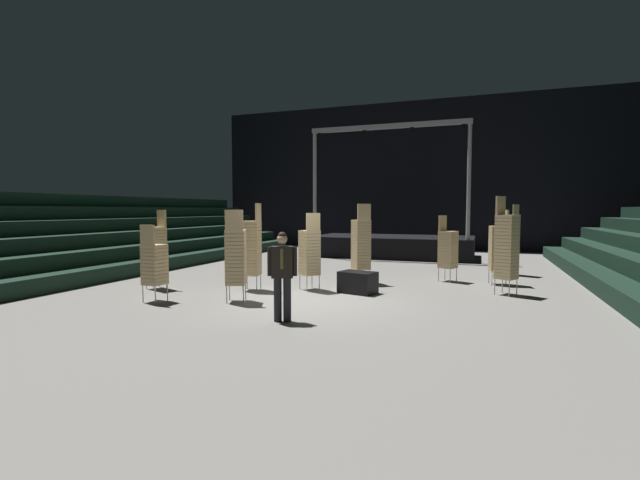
# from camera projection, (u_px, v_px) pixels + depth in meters

# --- Properties ---
(ground_plane) EXTENTS (22.00, 30.00, 0.10)m
(ground_plane) POSITION_uv_depth(u_px,v_px,m) (310.00, 302.00, 10.53)
(ground_plane) COLOR slate
(arena_end_wall) EXTENTS (22.00, 0.30, 8.00)m
(arena_end_wall) POSITION_uv_depth(u_px,v_px,m) (409.00, 176.00, 24.33)
(arena_end_wall) COLOR black
(arena_end_wall) RESTS_ON ground_plane
(bleacher_bank_left) EXTENTS (4.50, 24.00, 2.70)m
(bleacher_bank_left) POSITION_uv_depth(u_px,v_px,m) (69.00, 234.00, 14.35)
(bleacher_bank_left) COLOR black
(bleacher_bank_left) RESTS_ON ground_plane
(stage_riser) EXTENTS (7.07, 3.52, 5.73)m
(stage_riser) POSITION_uv_depth(u_px,v_px,m) (393.00, 244.00, 20.39)
(stage_riser) COLOR black
(stage_riser) RESTS_ON ground_plane
(man_with_tie) EXTENTS (0.56, 0.35, 1.72)m
(man_with_tie) POSITION_uv_depth(u_px,v_px,m) (282.00, 271.00, 8.43)
(man_with_tie) COLOR black
(man_with_tie) RESTS_ON ground_plane
(chair_stack_front_left) EXTENTS (0.52, 0.52, 2.31)m
(chair_stack_front_left) POSITION_uv_depth(u_px,v_px,m) (252.00, 247.00, 11.72)
(chair_stack_front_left) COLOR #B2B5BA
(chair_stack_front_left) RESTS_ON ground_plane
(chair_stack_front_right) EXTENTS (0.57, 0.57, 2.14)m
(chair_stack_front_right) POSITION_uv_depth(u_px,v_px,m) (236.00, 256.00, 10.26)
(chair_stack_front_right) COLOR #B2B5BA
(chair_stack_front_right) RESTS_ON ground_plane
(chair_stack_mid_left) EXTENTS (0.60, 0.60, 2.48)m
(chair_stack_mid_left) POSITION_uv_depth(u_px,v_px,m) (507.00, 246.00, 11.09)
(chair_stack_mid_left) COLOR #B2B5BA
(chair_stack_mid_left) RESTS_ON ground_plane
(chair_stack_mid_right) EXTENTS (0.57, 0.57, 2.14)m
(chair_stack_mid_right) POSITION_uv_depth(u_px,v_px,m) (156.00, 249.00, 11.95)
(chair_stack_mid_right) COLOR #B2B5BA
(chair_stack_mid_right) RESTS_ON ground_plane
(chair_stack_mid_centre) EXTENTS (0.62, 0.62, 2.05)m
(chair_stack_mid_centre) POSITION_uv_depth(u_px,v_px,m) (310.00, 252.00, 11.80)
(chair_stack_mid_centre) COLOR #B2B5BA
(chair_stack_mid_centre) RESTS_ON ground_plane
(chair_stack_rear_left) EXTENTS (0.52, 0.52, 2.14)m
(chair_stack_rear_left) POSITION_uv_depth(u_px,v_px,m) (498.00, 247.00, 12.65)
(chair_stack_rear_left) COLOR #B2B5BA
(chair_stack_rear_left) RESTS_ON ground_plane
(chair_stack_rear_right) EXTENTS (0.62, 0.62, 2.31)m
(chair_stack_rear_right) POSITION_uv_depth(u_px,v_px,m) (361.00, 244.00, 12.93)
(chair_stack_rear_right) COLOR #B2B5BA
(chair_stack_rear_right) RESTS_ON ground_plane
(chair_stack_rear_centre) EXTENTS (0.58, 0.58, 1.96)m
(chair_stack_rear_centre) POSITION_uv_depth(u_px,v_px,m) (448.00, 248.00, 13.21)
(chair_stack_rear_centre) COLOR #B2B5BA
(chair_stack_rear_centre) RESTS_ON ground_plane
(chair_stack_aisle_left) EXTENTS (0.47, 0.47, 1.79)m
(chair_stack_aisle_left) POSITION_uv_depth(u_px,v_px,m) (154.00, 263.00, 10.27)
(chair_stack_aisle_left) COLOR #B2B5BA
(chair_stack_aisle_left) RESTS_ON ground_plane
(chair_stack_aisle_right) EXTENTS (0.59, 0.59, 2.31)m
(chair_stack_aisle_right) POSITION_uv_depth(u_px,v_px,m) (509.00, 240.00, 14.56)
(chair_stack_aisle_right) COLOR #B2B5BA
(chair_stack_aisle_right) RESTS_ON ground_plane
(equipment_road_case) EXTENTS (1.03, 0.82, 0.55)m
(equipment_road_case) POSITION_uv_depth(u_px,v_px,m) (358.00, 282.00, 11.40)
(equipment_road_case) COLOR black
(equipment_road_case) RESTS_ON ground_plane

